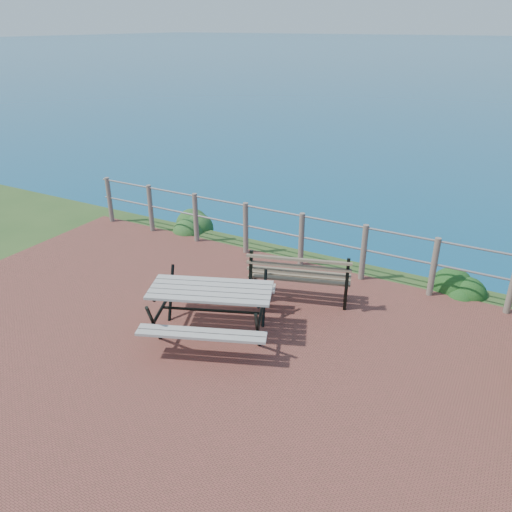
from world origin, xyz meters
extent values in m
cube|color=brown|center=(0.00, 0.00, 0.00)|extent=(10.00, 7.00, 0.12)
cylinder|color=#6B5B4C|center=(-4.60, 3.35, 0.52)|extent=(0.10, 0.10, 1.00)
cylinder|color=#6B5B4C|center=(-3.45, 3.35, 0.52)|extent=(0.10, 0.10, 1.00)
cylinder|color=#6B5B4C|center=(-2.30, 3.35, 0.52)|extent=(0.10, 0.10, 1.00)
cylinder|color=#6B5B4C|center=(-1.15, 3.35, 0.52)|extent=(0.10, 0.10, 1.00)
cylinder|color=#6B5B4C|center=(0.00, 3.35, 0.52)|extent=(0.10, 0.10, 1.00)
cylinder|color=#6B5B4C|center=(1.15, 3.35, 0.52)|extent=(0.10, 0.10, 1.00)
cylinder|color=#6B5B4C|center=(2.30, 3.35, 0.52)|extent=(0.10, 0.10, 1.00)
cylinder|color=slate|center=(0.00, 3.35, 0.97)|extent=(9.40, 0.04, 0.04)
cylinder|color=slate|center=(0.00, 3.35, 0.57)|extent=(9.40, 0.04, 0.04)
cube|color=#A19D91|center=(-0.20, 0.73, 0.71)|extent=(1.82, 1.27, 0.04)
cube|color=#A19D91|center=(-0.20, 0.73, 0.43)|extent=(1.65, 0.86, 0.04)
cube|color=#A19D91|center=(-0.20, 0.73, 0.43)|extent=(1.65, 0.86, 0.04)
cylinder|color=black|center=(-0.20, 0.73, 0.38)|extent=(1.36, 0.58, 0.04)
cube|color=brown|center=(0.50, 2.16, 0.45)|extent=(1.63, 0.85, 0.04)
cube|color=brown|center=(0.50, 2.16, 0.73)|extent=(1.54, 0.59, 0.36)
cube|color=black|center=(0.50, 2.16, 0.24)|extent=(0.06, 0.07, 0.43)
cube|color=black|center=(0.50, 2.16, 0.24)|extent=(0.06, 0.07, 0.43)
cube|color=black|center=(0.50, 2.16, 0.24)|extent=(0.06, 0.07, 0.43)
cube|color=black|center=(0.50, 2.16, 0.24)|extent=(0.06, 0.07, 0.43)
ellipsoid|color=#1B481C|center=(-2.95, 3.87, 0.00)|extent=(0.74, 0.74, 0.47)
ellipsoid|color=#154617|center=(2.62, 3.73, 0.00)|extent=(0.76, 0.76, 0.49)
camera|label=1|loc=(3.24, -4.23, 4.04)|focal=35.00mm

